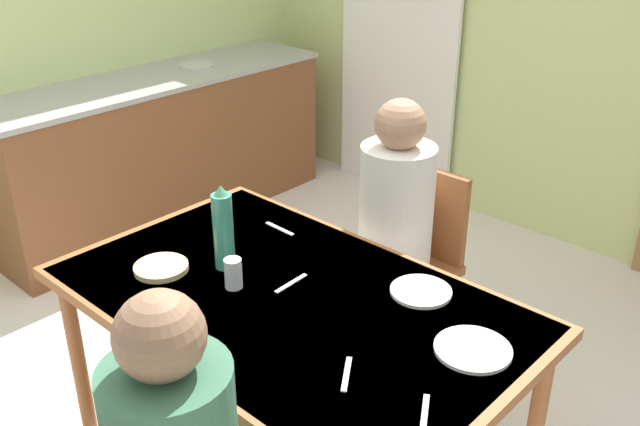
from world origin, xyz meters
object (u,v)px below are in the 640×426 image
object	(u,v)px
dining_table	(289,312)
person_far_diner	(394,206)
water_bottle_green_near	(223,229)
kitchen_counter	(161,148)
chair_far_diner	(411,256)

from	to	relation	value
dining_table	person_far_diner	xyz separation A→B (m)	(-0.11, 0.70, 0.11)
dining_table	water_bottle_green_near	distance (m)	0.37
kitchen_counter	person_far_diner	world-z (taller)	person_far_diner
dining_table	water_bottle_green_near	xyz separation A→B (m)	(-0.30, -0.02, 0.21)
dining_table	person_far_diner	world-z (taller)	person_far_diner
person_far_diner	water_bottle_green_near	size ratio (longest dim) A/B	2.46
dining_table	person_far_diner	distance (m)	0.72
kitchen_counter	water_bottle_green_near	world-z (taller)	water_bottle_green_near
kitchen_counter	water_bottle_green_near	size ratio (longest dim) A/B	6.95
chair_far_diner	water_bottle_green_near	world-z (taller)	water_bottle_green_near
dining_table	water_bottle_green_near	size ratio (longest dim) A/B	5.06
dining_table	kitchen_counter	bearing A→B (deg)	155.34
kitchen_counter	water_bottle_green_near	bearing A→B (deg)	-28.63
chair_far_diner	water_bottle_green_near	distance (m)	0.95
chair_far_diner	person_far_diner	size ratio (longest dim) A/B	1.13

